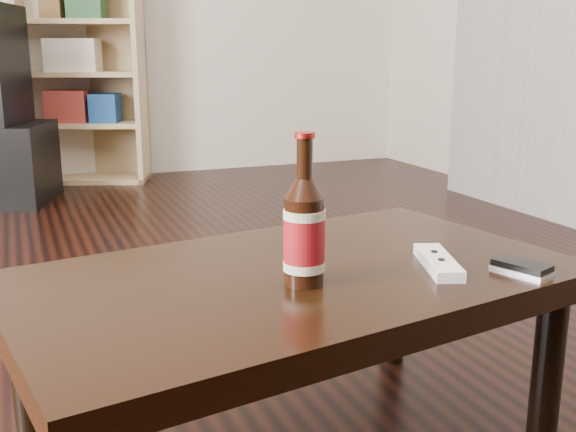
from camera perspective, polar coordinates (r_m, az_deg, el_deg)
name	(u,v)px	position (r m, az deg, el deg)	size (l,w,h in m)	color
floor	(101,411)	(1.63, -15.53, -15.60)	(5.00, 6.00, 0.01)	black
bookshelf	(83,69)	(4.35, -16.95, 11.79)	(0.77, 0.54, 1.31)	tan
coffee_table	(296,297)	(1.27, 0.68, -6.84)	(1.12, 0.76, 0.39)	black
beer_bottle	(304,232)	(1.15, 1.38, -1.40)	(0.08, 0.08, 0.26)	black
phone	(522,267)	(1.32, 19.19, -4.12)	(0.09, 0.12, 0.02)	silver
remote	(438,262)	(1.30, 12.59, -3.83)	(0.11, 0.19, 0.02)	white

